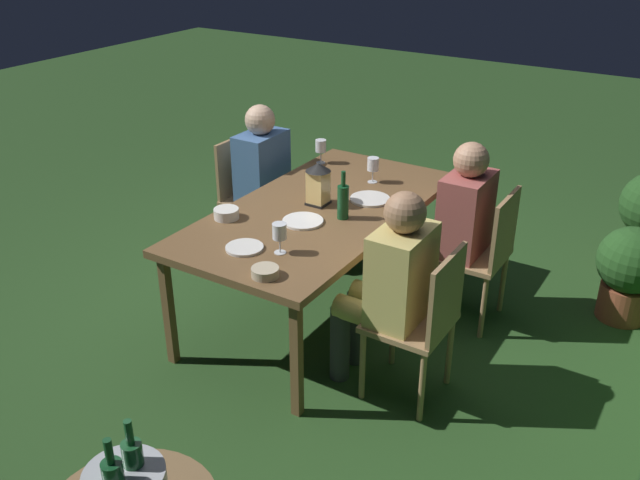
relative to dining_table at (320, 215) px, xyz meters
The scene contains 19 objects.
ground_plane 0.68m from the dining_table, ahead, with size 16.00×16.00×0.00m, color #26471E.
dining_table is the anchor object (origin of this frame).
chair_side_right_a 1.01m from the dining_table, 116.28° to the left, with size 0.42×0.40×0.87m.
person_in_rust 0.83m from the dining_table, 122.32° to the left, with size 0.38×0.47×1.15m.
chair_side_left_a 1.01m from the dining_table, 116.28° to the right, with size 0.42×0.40×0.87m.
person_in_blue 0.83m from the dining_table, 122.32° to the right, with size 0.38×0.47×1.15m.
chair_side_right_b 1.01m from the dining_table, 63.72° to the left, with size 0.42×0.40×0.87m.
person_in_mustard 0.83m from the dining_table, 57.68° to the left, with size 0.38×0.47×1.15m.
lantern_centerpiece 0.20m from the dining_table, 136.38° to the right, with size 0.15×0.15×0.27m.
green_bottle_on_table 0.26m from the dining_table, 73.15° to the left, with size 0.07×0.07×0.29m.
wine_glass_a 0.80m from the dining_table, 148.41° to the right, with size 0.08×0.08×0.17m.
wine_glass_b 0.57m from the dining_table, behind, with size 0.08×0.08×0.17m.
wine_glass_c 0.65m from the dining_table, 12.42° to the left, with size 0.08×0.08×0.17m.
plate_a 0.68m from the dining_table, ahead, with size 0.20×0.20×0.01m, color silver.
plate_b 0.24m from the dining_table, ahead, with size 0.24×0.24×0.01m, color white.
plate_c 0.34m from the dining_table, 142.38° to the left, with size 0.25×0.25×0.01m, color silver.
bowl_olives 0.57m from the dining_table, 42.28° to the right, with size 0.15×0.15×0.06m.
bowl_bread 0.89m from the dining_table, 14.22° to the left, with size 0.14×0.14×0.05m.
potted_plant_corner 1.95m from the dining_table, 119.66° to the left, with size 0.42×0.42×0.62m.
Camera 1 is at (3.23, 2.02, 2.40)m, focal length 38.61 mm.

